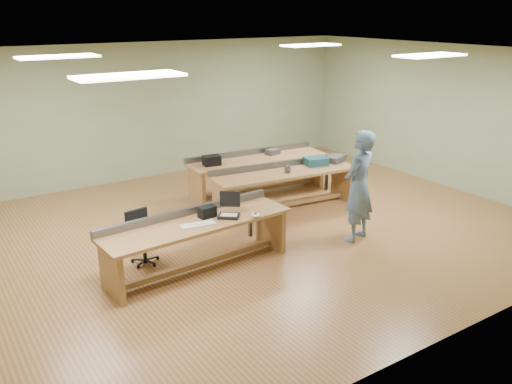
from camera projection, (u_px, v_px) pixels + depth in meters
floor at (247, 231)px, 9.42m from camera, size 10.00×10.00×0.00m
ceiling at (247, 54)px, 8.45m from camera, size 10.00×10.00×0.00m
wall_back at (151, 111)px, 12.10m from camera, size 10.00×0.04×3.00m
wall_front at (448, 224)px, 5.78m from camera, size 10.00×0.04×3.00m
wall_right at (444, 116)px, 11.55m from camera, size 0.04×8.00×3.00m
fluor_panels at (247, 56)px, 8.46m from camera, size 6.20×3.50×0.03m
workbench_front at (197, 234)px, 7.90m from camera, size 2.94×0.95×0.86m
workbench_mid at (284, 181)px, 10.33m from camera, size 2.92×1.09×0.86m
workbench_back at (257, 167)px, 11.22m from camera, size 3.01×1.01×0.86m
person at (359, 186)px, 8.82m from camera, size 0.78×0.63×1.86m
laptop_base at (229, 216)px, 8.00m from camera, size 0.39×0.39×0.03m
laptop_screen at (230, 199)px, 8.04m from camera, size 0.24×0.21×0.24m
keyboard at (198, 225)px, 7.68m from camera, size 0.52×0.24×0.03m
trackball_mouse at (256, 215)px, 8.00m from camera, size 0.16×0.18×0.06m
camera_bag at (207, 212)px, 7.98m from camera, size 0.26×0.18×0.17m
task_chair at (143, 244)px, 8.19m from camera, size 0.50×0.50×0.81m
parts_bin_teal at (316, 161)px, 10.66m from camera, size 0.49×0.41×0.15m
parts_bin_grey at (335, 159)px, 10.90m from camera, size 0.50×0.40×0.12m
mug at (288, 170)px, 10.17m from camera, size 0.17×0.17×0.10m
drinks_can at (287, 169)px, 10.22m from camera, size 0.08×0.08×0.11m
storage_box_back at (212, 160)px, 10.63m from camera, size 0.36×0.28×0.19m
tray_back at (273, 152)px, 11.44m from camera, size 0.31×0.25×0.11m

